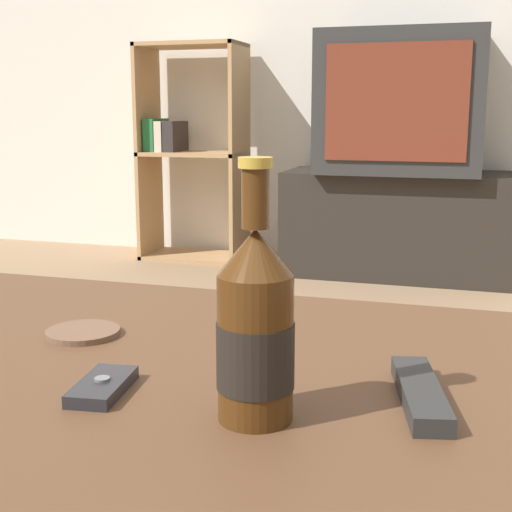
% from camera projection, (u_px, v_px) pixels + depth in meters
% --- Properties ---
extents(back_wall, '(8.00, 0.05, 2.60)m').
position_uv_depth(back_wall, '(416.00, 0.00, 3.44)').
color(back_wall, silver).
rests_on(back_wall, ground_plane).
extents(coffee_table, '(1.23, 0.88, 0.48)m').
position_uv_depth(coffee_table, '(154.00, 441.00, 0.79)').
color(coffee_table, brown).
rests_on(coffee_table, ground_plane).
extents(tv_stand, '(1.06, 0.45, 0.49)m').
position_uv_depth(tv_stand, '(398.00, 224.00, 3.38)').
color(tv_stand, '#28231E').
rests_on(tv_stand, ground_plane).
extents(television, '(0.73, 0.58, 0.63)m').
position_uv_depth(television, '(402.00, 103.00, 3.26)').
color(television, '#2D2D2D').
rests_on(television, tv_stand).
extents(bookshelf, '(0.53, 0.30, 1.11)m').
position_uv_depth(bookshelf, '(188.00, 150.00, 3.71)').
color(bookshelf, tan).
rests_on(bookshelf, ground_plane).
extents(beer_bottle, '(0.08, 0.08, 0.26)m').
position_uv_depth(beer_bottle, '(255.00, 329.00, 0.69)').
color(beer_bottle, '#47280F').
rests_on(beer_bottle, coffee_table).
extents(cell_phone, '(0.06, 0.10, 0.02)m').
position_uv_depth(cell_phone, '(102.00, 386.00, 0.77)').
color(cell_phone, '#232328').
rests_on(cell_phone, coffee_table).
extents(remote_control, '(0.08, 0.18, 0.02)m').
position_uv_depth(remote_control, '(420.00, 393.00, 0.74)').
color(remote_control, '#282828').
rests_on(remote_control, coffee_table).
extents(coaster, '(0.10, 0.10, 0.01)m').
position_uv_depth(coaster, '(83.00, 332.00, 0.97)').
color(coaster, brown).
rests_on(coaster, coffee_table).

